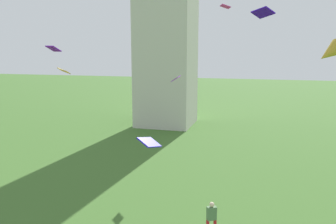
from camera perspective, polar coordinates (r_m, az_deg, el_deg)
The scene contains 8 objects.
person_1 at distance 18.03m, azimuth 7.31°, elevation -17.01°, with size 0.54×0.47×1.80m.
kite_flying_1 at distance 15.98m, azimuth -3.14°, elevation -5.09°, with size 0.99×1.32×0.61m.
kite_flying_2 at distance 30.37m, azimuth -17.06°, elevation 6.62°, with size 0.96×1.19×0.60m.
kite_flying_4 at distance 23.23m, azimuth 25.49°, elevation 8.97°, with size 2.13×1.95×1.69m.
kite_flying_5 at distance 27.08m, azimuth 1.32°, elevation 5.62°, with size 0.59×0.99×0.47m.
kite_flying_6 at distance 27.34m, azimuth 15.63°, elevation 15.75°, with size 1.82×1.70×0.76m.
kite_flying_8 at distance 22.72m, azimuth -18.65°, elevation 10.02°, with size 0.66×0.87×0.37m.
kite_flying_9 at distance 29.70m, azimuth 9.60°, elevation 17.05°, with size 0.96×0.83×0.36m.
Camera 1 is at (3.29, 0.64, 9.20)m, focal length 36.36 mm.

